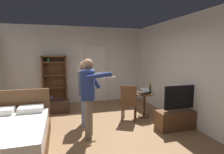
# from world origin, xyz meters

# --- Properties ---
(ground_plane) EXTENTS (6.22, 6.22, 0.00)m
(ground_plane) POSITION_xyz_m (0.00, 0.00, 0.00)
(ground_plane) COLOR olive
(wall_back) EXTENTS (5.23, 0.12, 2.80)m
(wall_back) POSITION_xyz_m (0.00, 2.89, 1.40)
(wall_back) COLOR silver
(wall_back) RESTS_ON ground_plane
(wall_right) EXTENTS (0.12, 5.89, 2.80)m
(wall_right) POSITION_xyz_m (2.56, 0.00, 1.40)
(wall_right) COLOR silver
(wall_right) RESTS_ON ground_plane
(doorway_frame) EXTENTS (0.93, 0.08, 2.13)m
(doorway_frame) POSITION_xyz_m (0.60, 2.81, 1.22)
(doorway_frame) COLOR white
(doorway_frame) RESTS_ON ground_plane
(bed) EXTENTS (1.33, 1.92, 1.02)m
(bed) POSITION_xyz_m (-1.56, -0.36, 0.30)
(bed) COLOR brown
(bed) RESTS_ON ground_plane
(bookshelf) EXTENTS (0.84, 0.32, 1.75)m
(bookshelf) POSITION_xyz_m (-0.81, 2.66, 0.94)
(bookshelf) COLOR brown
(bookshelf) RESTS_ON ground_plane
(tv_flatscreen) EXTENTS (1.26, 0.40, 1.07)m
(tv_flatscreen) POSITION_xyz_m (2.20, -0.28, 0.29)
(tv_flatscreen) COLOR brown
(tv_flatscreen) RESTS_ON ground_plane
(side_table) EXTENTS (0.57, 0.57, 0.70)m
(side_table) POSITION_xyz_m (1.67, 0.71, 0.47)
(side_table) COLOR brown
(side_table) RESTS_ON ground_plane
(laptop) EXTENTS (0.39, 0.40, 0.16)m
(laptop) POSITION_xyz_m (1.66, 0.67, 0.75)
(laptop) COLOR black
(laptop) RESTS_ON side_table
(bottle_on_table) EXTENTS (0.06, 0.06, 0.28)m
(bottle_on_table) POSITION_xyz_m (1.81, 0.63, 0.82)
(bottle_on_table) COLOR #3B490F
(bottle_on_table) RESTS_ON side_table
(wooden_chair) EXTENTS (0.57, 0.57, 0.99)m
(wooden_chair) POSITION_xyz_m (1.13, 0.53, 0.54)
(wooden_chair) COLOR brown
(wooden_chair) RESTS_ON ground_plane
(person_blue_shirt) EXTENTS (0.65, 0.69, 1.72)m
(person_blue_shirt) POSITION_xyz_m (-0.05, -0.16, 1.00)
(person_blue_shirt) COLOR gray
(person_blue_shirt) RESTS_ON ground_plane
(person_striped_shirt) EXTENTS (0.63, 0.61, 1.64)m
(person_striped_shirt) POSITION_xyz_m (-0.06, 0.55, 0.94)
(person_striped_shirt) COLOR slate
(person_striped_shirt) RESTS_ON ground_plane
(suitcase_dark) EXTENTS (0.63, 0.34, 0.39)m
(suitcase_dark) POSITION_xyz_m (-0.69, 1.75, 0.19)
(suitcase_dark) COLOR black
(suitcase_dark) RESTS_ON ground_plane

